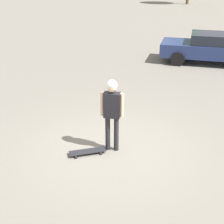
{
  "coord_description": "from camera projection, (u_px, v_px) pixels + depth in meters",
  "views": [
    {
      "loc": [
        4.03,
        5.18,
        4.07
      ],
      "look_at": [
        0.0,
        0.0,
        1.01
      ],
      "focal_mm": 50.0,
      "sensor_mm": 36.0,
      "label": 1
    }
  ],
  "objects": [
    {
      "name": "skateboard",
      "position": [
        88.0,
        151.0,
        7.45
      ],
      "size": [
        0.91,
        0.55,
        0.08
      ],
      "rotation": [
        0.0,
        0.0,
        -0.39
      ],
      "color": "#232328",
      "rests_on": "ground_plane"
    },
    {
      "name": "person",
      "position": [
        112.0,
        107.0,
        7.18
      ],
      "size": [
        0.4,
        0.44,
        1.8
      ],
      "rotation": [
        0.0,
        0.0,
        2.3
      ],
      "color": "#262628",
      "rests_on": "ground_plane"
    },
    {
      "name": "ground_plane",
      "position": [
        112.0,
        149.0,
        7.67
      ],
      "size": [
        220.0,
        220.0,
        0.0
      ],
      "primitive_type": "plane",
      "color": "gray"
    },
    {
      "name": "car_parked_near",
      "position": [
        210.0,
        48.0,
        14.28
      ],
      "size": [
        4.05,
        4.56,
        1.36
      ],
      "rotation": [
        0.0,
        0.0,
        -0.92
      ],
      "color": "navy",
      "rests_on": "ground_plane"
    }
  ]
}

